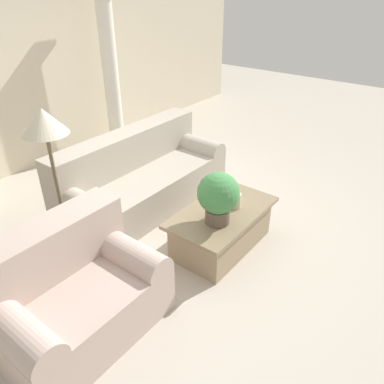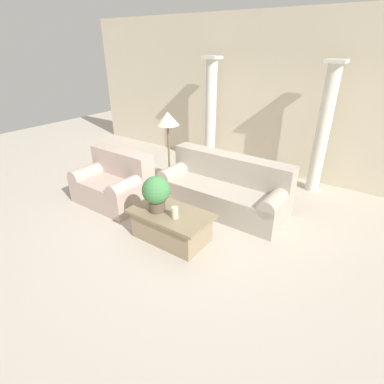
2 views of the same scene
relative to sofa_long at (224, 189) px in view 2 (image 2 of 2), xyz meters
name	(u,v)px [view 2 (image 2 of 2)]	position (x,y,z in m)	size (l,w,h in m)	color
ground_plane	(190,221)	(-0.19, -0.73, -0.36)	(16.00, 16.00, 0.00)	#BCB2A3
wall_back	(269,97)	(-0.19, 2.08, 1.24)	(10.00, 0.06, 3.20)	beige
sofa_long	(224,189)	(0.00, 0.00, 0.00)	(2.21, 0.89, 0.90)	#ADA393
loveseat	(114,182)	(-1.73, -0.93, 0.01)	(1.29, 0.89, 0.90)	#BBA498
coffee_table	(171,225)	(-0.13, -1.28, -0.13)	(1.18, 0.68, 0.45)	#998466
potted_plant	(156,192)	(-0.33, -1.35, 0.38)	(0.40, 0.40, 0.52)	brown
pillar_candle	(175,212)	(0.00, -1.36, 0.17)	(0.10, 0.10, 0.16)	beige
floor_lamp	(168,123)	(-1.17, -0.05, 0.98)	(0.41, 0.41, 1.54)	brown
column_left	(211,113)	(-1.34, 1.64, 0.86)	(0.34, 0.34, 2.37)	silver
column_right	(323,129)	(1.08, 1.64, 0.86)	(0.34, 0.34, 2.37)	silver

